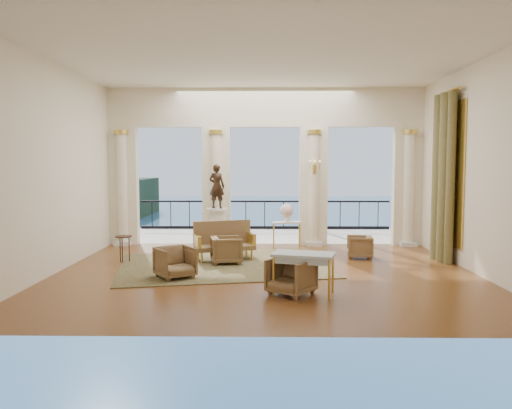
{
  "coord_description": "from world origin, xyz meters",
  "views": [
    {
      "loc": [
        -0.02,
        -10.58,
        2.33
      ],
      "look_at": [
        -0.2,
        0.6,
        1.43
      ],
      "focal_mm": 35.0,
      "sensor_mm": 36.0,
      "label": 1
    }
  ],
  "objects_px": {
    "armchair_a": "(175,261)",
    "armchair_c": "(360,246)",
    "armchair_d": "(227,249)",
    "game_table": "(304,257)",
    "armchair_b": "(291,275)",
    "settee": "(224,241)",
    "console_table": "(287,226)",
    "side_table": "(124,240)",
    "pedestal": "(217,230)",
    "statue": "(217,186)"
  },
  "relations": [
    {
      "from": "armchair_b",
      "to": "console_table",
      "type": "xyz_separation_m",
      "value": [
        0.14,
        4.83,
        0.27
      ]
    },
    {
      "from": "armchair_a",
      "to": "armchair_d",
      "type": "relative_size",
      "value": 1.01
    },
    {
      "from": "armchair_b",
      "to": "armchair_d",
      "type": "distance_m",
      "value": 3.11
    },
    {
      "from": "armchair_a",
      "to": "console_table",
      "type": "xyz_separation_m",
      "value": [
        2.45,
        3.56,
        0.27
      ]
    },
    {
      "from": "armchair_d",
      "to": "settee",
      "type": "height_order",
      "value": "settee"
    },
    {
      "from": "armchair_d",
      "to": "pedestal",
      "type": "height_order",
      "value": "pedestal"
    },
    {
      "from": "armchair_d",
      "to": "game_table",
      "type": "bearing_deg",
      "value": -161.4
    },
    {
      "from": "armchair_b",
      "to": "game_table",
      "type": "bearing_deg",
      "value": 49.3
    },
    {
      "from": "armchair_c",
      "to": "pedestal",
      "type": "distance_m",
      "value": 3.9
    },
    {
      "from": "statue",
      "to": "console_table",
      "type": "xyz_separation_m",
      "value": [
        1.92,
        0.03,
        -1.11
      ]
    },
    {
      "from": "game_table",
      "to": "pedestal",
      "type": "bearing_deg",
      "value": 127.53
    },
    {
      "from": "armchair_d",
      "to": "side_table",
      "type": "distance_m",
      "value": 2.46
    },
    {
      "from": "armchair_b",
      "to": "pedestal",
      "type": "relative_size",
      "value": 0.64
    },
    {
      "from": "armchair_a",
      "to": "armchair_c",
      "type": "height_order",
      "value": "armchair_a"
    },
    {
      "from": "settee",
      "to": "statue",
      "type": "bearing_deg",
      "value": 83.48
    },
    {
      "from": "armchair_a",
      "to": "side_table",
      "type": "xyz_separation_m",
      "value": [
        -1.5,
        1.59,
        0.19
      ]
    },
    {
      "from": "statue",
      "to": "game_table",
      "type": "bearing_deg",
      "value": 130.39
    },
    {
      "from": "settee",
      "to": "armchair_b",
      "type": "bearing_deg",
      "value": -83.72
    },
    {
      "from": "game_table",
      "to": "side_table",
      "type": "height_order",
      "value": "game_table"
    },
    {
      "from": "armchair_b",
      "to": "console_table",
      "type": "bearing_deg",
      "value": 125.69
    },
    {
      "from": "armchair_c",
      "to": "armchair_a",
      "type": "bearing_deg",
      "value": -55.5
    },
    {
      "from": "console_table",
      "to": "settee",
      "type": "bearing_deg",
      "value": -152.8
    },
    {
      "from": "game_table",
      "to": "pedestal",
      "type": "xyz_separation_m",
      "value": [
        -2.0,
        4.75,
        -0.13
      ]
    },
    {
      "from": "statue",
      "to": "side_table",
      "type": "bearing_deg",
      "value": 61.08
    },
    {
      "from": "armchair_d",
      "to": "side_table",
      "type": "height_order",
      "value": "armchair_d"
    },
    {
      "from": "game_table",
      "to": "console_table",
      "type": "bearing_deg",
      "value": 105.68
    },
    {
      "from": "armchair_b",
      "to": "side_table",
      "type": "height_order",
      "value": "armchair_b"
    },
    {
      "from": "armchair_c",
      "to": "console_table",
      "type": "bearing_deg",
      "value": -120.08
    },
    {
      "from": "armchair_d",
      "to": "console_table",
      "type": "xyz_separation_m",
      "value": [
        1.51,
        2.03,
        0.28
      ]
    },
    {
      "from": "side_table",
      "to": "statue",
      "type": "bearing_deg",
      "value": 43.57
    },
    {
      "from": "armchair_b",
      "to": "side_table",
      "type": "relative_size",
      "value": 1.13
    },
    {
      "from": "console_table",
      "to": "side_table",
      "type": "relative_size",
      "value": 1.33
    },
    {
      "from": "armchair_d",
      "to": "side_table",
      "type": "relative_size",
      "value": 1.1
    },
    {
      "from": "armchair_b",
      "to": "settee",
      "type": "xyz_separation_m",
      "value": [
        -1.47,
        3.27,
        0.11
      ]
    },
    {
      "from": "armchair_c",
      "to": "game_table",
      "type": "bearing_deg",
      "value": -19.38
    },
    {
      "from": "armchair_c",
      "to": "pedestal",
      "type": "bearing_deg",
      "value": -102.68
    },
    {
      "from": "armchair_a",
      "to": "game_table",
      "type": "relative_size",
      "value": 0.59
    },
    {
      "from": "armchair_a",
      "to": "armchair_b",
      "type": "height_order",
      "value": "armchair_b"
    },
    {
      "from": "armchair_c",
      "to": "game_table",
      "type": "distance_m",
      "value": 3.88
    },
    {
      "from": "armchair_c",
      "to": "pedestal",
      "type": "xyz_separation_m",
      "value": [
        -3.68,
        1.27,
        0.24
      ]
    },
    {
      "from": "armchair_b",
      "to": "settee",
      "type": "bearing_deg",
      "value": 151.54
    },
    {
      "from": "armchair_b",
      "to": "armchair_d",
      "type": "xyz_separation_m",
      "value": [
        -1.37,
        2.79,
        -0.01
      ]
    },
    {
      "from": "armchair_b",
      "to": "settee",
      "type": "relative_size",
      "value": 0.47
    },
    {
      "from": "armchair_b",
      "to": "side_table",
      "type": "distance_m",
      "value": 4.77
    },
    {
      "from": "console_table",
      "to": "side_table",
      "type": "height_order",
      "value": "console_table"
    },
    {
      "from": "armchair_d",
      "to": "statue",
      "type": "xyz_separation_m",
      "value": [
        -0.41,
        2.0,
        1.38
      ]
    },
    {
      "from": "armchair_c",
      "to": "settee",
      "type": "relative_size",
      "value": 0.4
    },
    {
      "from": "game_table",
      "to": "side_table",
      "type": "distance_m",
      "value": 4.92
    },
    {
      "from": "armchair_c",
      "to": "statue",
      "type": "bearing_deg",
      "value": -102.68
    },
    {
      "from": "armchair_b",
      "to": "armchair_d",
      "type": "relative_size",
      "value": 1.02
    }
  ]
}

